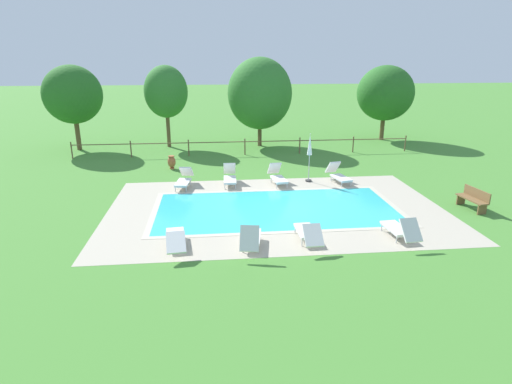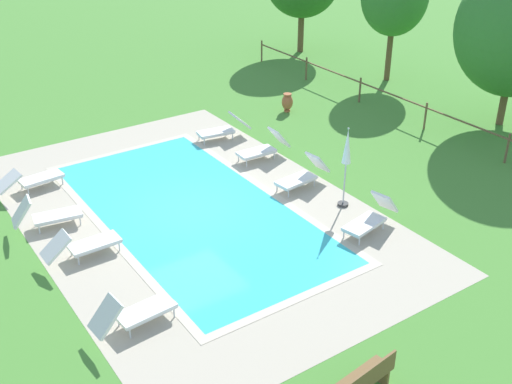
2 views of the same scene
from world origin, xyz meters
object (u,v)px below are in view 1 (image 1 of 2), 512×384
Objects in this scene: sun_lounger_south_end at (251,238)px; terracotta_urn_near_fence at (172,162)px; sun_lounger_south_mid at (176,238)px; tree_far_west at (260,94)px; tree_centre at (166,92)px; tree_east_mid at (73,95)px; sun_lounger_north_near_steps at (230,177)px; sun_lounger_north_end at (400,229)px; sun_lounger_south_near_corner at (278,176)px; sun_lounger_north_far at (339,175)px; tree_west_mid at (385,93)px; sun_lounger_north_mid at (308,232)px; patio_umbrella_closed_row_west at (310,149)px; wooden_bench_lawn_side at (473,198)px; sun_lounger_south_far at (184,179)px.

terracotta_urn_near_fence is at bearing 107.88° from sun_lounger_south_end.
sun_lounger_south_end is at bearing -7.29° from sun_lounger_south_mid.
sun_lounger_south_mid is 17.41m from tree_far_west.
tree_east_mid reaches higher than tree_centre.
sun_lounger_south_mid is 0.38× the size of tree_centre.
sun_lounger_north_near_steps is 2.50× the size of terracotta_urn_near_fence.
tree_east_mid reaches higher than terracotta_urn_near_fence.
sun_lounger_north_end is 7.78m from sun_lounger_south_near_corner.
tree_west_mid is (6.54, 10.83, 3.07)m from sun_lounger_north_far.
sun_lounger_south_mid is at bearing -64.76° from tree_east_mid.
sun_lounger_north_mid is 18.19m from tree_centre.
sun_lounger_north_end is (3.24, -0.07, 0.01)m from sun_lounger_north_mid.
sun_lounger_north_far is 13.02m from tree_west_mid.
sun_lounger_north_end is 19.22m from tree_west_mid.
sun_lounger_north_near_steps is 4.59m from terracotta_urn_near_fence.
tree_east_mid is at bearing 146.60° from patio_umbrella_closed_row_west.
sun_lounger_north_end is (5.58, -7.26, -0.01)m from sun_lounger_north_near_steps.
terracotta_urn_near_fence is (-8.71, 10.62, 0.01)m from sun_lounger_north_end.
sun_lounger_north_far is 0.32× the size of tree_far_west.
sun_lounger_south_end is (2.48, -0.32, 0.04)m from sun_lounger_south_mid.
sun_lounger_south_near_corner is 0.32× the size of tree_far_west.
patio_umbrella_closed_row_west is 13.33m from tree_west_mid.
sun_lounger_south_mid is 22.90m from tree_west_mid.
sun_lounger_south_mid is at bearing -137.59° from sun_lounger_north_far.
sun_lounger_north_near_steps is at bearing -105.22° from tree_far_west.
sun_lounger_north_mid is at bearing -102.89° from patio_umbrella_closed_row_west.
wooden_bench_lawn_side is at bearing -25.03° from sun_lounger_north_near_steps.
sun_lounger_south_mid is at bearing 179.25° from sun_lounger_north_end.
tree_far_west is 1.09× the size of tree_east_mid.
wooden_bench_lawn_side reaches higher than terracotta_urn_near_fence.
sun_lounger_north_near_steps is 10.86m from tree_centre.
sun_lounger_north_end is 1.01× the size of sun_lounger_south_near_corner.
terracotta_urn_near_fence is at bearing 133.00° from sun_lounger_north_near_steps.
sun_lounger_north_mid is 7.99m from wooden_bench_lawn_side.
tree_centre reaches higher than terracotta_urn_near_fence.
wooden_bench_lawn_side is at bearing -62.10° from tree_far_west.
tree_west_mid is (9.48, 1.29, -0.16)m from tree_far_west.
sun_lounger_north_near_steps is 9.16m from sun_lounger_north_end.
sun_lounger_north_near_steps is 2.38m from sun_lounger_south_near_corner.
sun_lounger_south_end is 0.77× the size of patio_umbrella_closed_row_west.
sun_lounger_north_near_steps is 0.34× the size of tree_east_mid.
sun_lounger_north_near_steps is 0.98× the size of sun_lounger_south_near_corner.
sun_lounger_south_mid is at bearing -84.47° from terracotta_urn_near_fence.
sun_lounger_south_mid is at bearing -88.99° from sun_lounger_south_far.
sun_lounger_south_far is 0.36× the size of tree_centre.
sun_lounger_north_mid is 16.81m from tree_far_west.
sun_lounger_north_mid is at bearing -0.34° from sun_lounger_south_mid.
tree_far_west is at bearing 74.78° from sun_lounger_north_near_steps.
patio_umbrella_closed_row_west is 0.41× the size of tree_far_west.
terracotta_urn_near_fence is at bearing 129.37° from sun_lounger_north_end.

